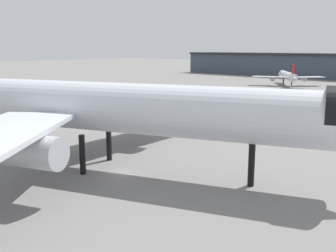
% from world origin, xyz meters
% --- Properties ---
extents(ground, '(900.00, 900.00, 0.00)m').
position_xyz_m(ground, '(0.00, 0.00, 0.00)').
color(ground, slate).
extents(airliner_near_gate, '(68.44, 60.81, 20.32)m').
position_xyz_m(airliner_near_gate, '(-2.58, 0.87, 8.96)').
color(airliner_near_gate, silver).
rests_on(airliner_near_gate, ground).
extents(airliner_far_taxiway, '(29.37, 32.83, 10.20)m').
position_xyz_m(airliner_far_taxiway, '(-35.29, 141.15, 4.49)').
color(airliner_far_taxiway, silver).
rests_on(airliner_far_taxiway, ground).
extents(baggage_cart_trailing, '(2.86, 2.71, 1.82)m').
position_xyz_m(baggage_cart_trailing, '(-14.46, 41.86, 0.98)').
color(baggage_cart_trailing, black).
rests_on(baggage_cart_trailing, ground).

